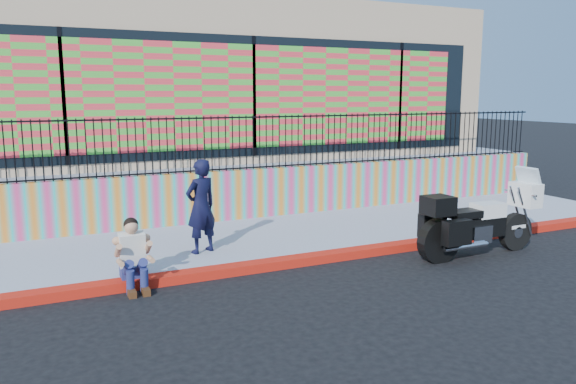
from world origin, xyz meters
TOP-DOWN VIEW (x-y plane):
  - ground at (0.00, 0.00)m, footprint 90.00×90.00m
  - red_curb at (0.00, 0.00)m, footprint 16.00×0.30m
  - sidewalk at (0.00, 1.65)m, footprint 16.00×3.00m
  - mural_wall at (0.00, 3.25)m, footprint 16.00×0.20m
  - metal_fence at (0.00, 3.25)m, footprint 15.80×0.04m
  - elevated_platform at (0.00, 8.35)m, footprint 16.00×10.00m
  - storefront_building at (0.00, 8.13)m, footprint 14.00×8.06m
  - police_motorcycle at (2.32, -0.89)m, footprint 2.53×0.84m
  - police_officer at (-2.27, 0.97)m, footprint 0.71×0.59m
  - seated_man at (-3.63, -0.09)m, footprint 0.54×0.71m

SIDE VIEW (x-z plane):
  - ground at x=0.00m, z-range 0.00..0.00m
  - red_curb at x=0.00m, z-range 0.00..0.15m
  - sidewalk at x=0.00m, z-range 0.00..0.15m
  - seated_man at x=-3.63m, z-range -0.08..0.98m
  - elevated_platform at x=0.00m, z-range 0.00..1.25m
  - police_motorcycle at x=2.32m, z-range -0.13..1.45m
  - mural_wall at x=0.00m, z-range 0.15..1.25m
  - police_officer at x=-2.27m, z-range 0.15..1.81m
  - metal_fence at x=0.00m, z-range 1.25..2.45m
  - storefront_building at x=0.00m, z-range 1.25..5.25m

